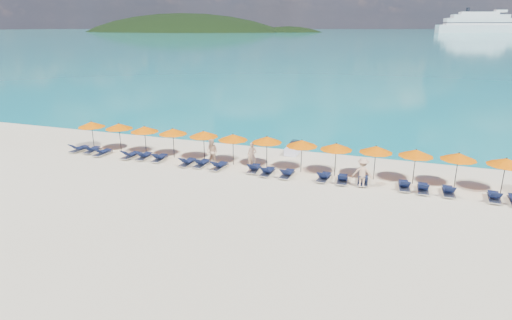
% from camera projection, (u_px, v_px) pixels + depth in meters
% --- Properties ---
extents(ground, '(1400.00, 1400.00, 0.00)m').
position_uv_depth(ground, '(239.00, 194.00, 25.14)').
color(ground, beige).
extents(sea, '(1600.00, 1300.00, 0.01)m').
position_uv_depth(sea, '(407.00, 32.00, 618.59)').
color(sea, '#1FA9B2').
rests_on(sea, ground).
extents(headland_main, '(374.00, 242.00, 126.50)m').
position_uv_depth(headland_main, '(184.00, 59.00, 617.17)').
color(headland_main, black).
rests_on(headland_main, ground).
extents(headland_small, '(162.00, 126.00, 85.50)m').
position_uv_depth(headland_small, '(288.00, 59.00, 586.75)').
color(headland_small, black).
rests_on(headland_small, ground).
extents(cruise_ship, '(128.24, 46.72, 35.32)m').
position_uv_depth(cruise_ship, '(492.00, 25.00, 525.35)').
color(cruise_ship, white).
rests_on(cruise_ship, ground).
extents(jetski, '(0.93, 2.45, 0.87)m').
position_uv_depth(jetski, '(294.00, 148.00, 33.10)').
color(jetski, white).
rests_on(jetski, ground).
extents(beachgoer_a, '(0.67, 0.45, 1.79)m').
position_uv_depth(beachgoer_a, '(252.00, 155.00, 29.52)').
color(beachgoer_a, '#D8AB87').
rests_on(beachgoer_a, ground).
extents(beachgoer_b, '(0.99, 0.70, 1.86)m').
position_uv_depth(beachgoer_b, '(212.00, 152.00, 30.13)').
color(beachgoer_b, '#D8AB87').
rests_on(beachgoer_b, ground).
extents(beachgoer_c, '(1.22, 0.57, 1.89)m').
position_uv_depth(beachgoer_c, '(363.00, 173.00, 25.89)').
color(beachgoer_c, '#D8AB87').
rests_on(beachgoer_c, ground).
extents(umbrella_0, '(2.10, 2.10, 2.28)m').
position_uv_depth(umbrella_0, '(91.00, 124.00, 33.63)').
color(umbrella_0, black).
rests_on(umbrella_0, ground).
extents(umbrella_1, '(2.10, 2.10, 2.28)m').
position_uv_depth(umbrella_1, '(119.00, 126.00, 33.05)').
color(umbrella_1, black).
rests_on(umbrella_1, ground).
extents(umbrella_2, '(2.10, 2.10, 2.28)m').
position_uv_depth(umbrella_2, '(144.00, 129.00, 32.13)').
color(umbrella_2, black).
rests_on(umbrella_2, ground).
extents(umbrella_3, '(2.10, 2.10, 2.28)m').
position_uv_depth(umbrella_3, '(173.00, 131.00, 31.43)').
color(umbrella_3, black).
rests_on(umbrella_3, ground).
extents(umbrella_4, '(2.10, 2.10, 2.28)m').
position_uv_depth(umbrella_4, '(204.00, 134.00, 30.69)').
color(umbrella_4, black).
rests_on(umbrella_4, ground).
extents(umbrella_5, '(2.10, 2.10, 2.28)m').
position_uv_depth(umbrella_5, '(233.00, 137.00, 29.80)').
color(umbrella_5, black).
rests_on(umbrella_5, ground).
extents(umbrella_6, '(2.10, 2.10, 2.28)m').
position_uv_depth(umbrella_6, '(267.00, 139.00, 29.20)').
color(umbrella_6, black).
rests_on(umbrella_6, ground).
extents(umbrella_7, '(2.10, 2.10, 2.28)m').
position_uv_depth(umbrella_7, '(302.00, 143.00, 28.29)').
color(umbrella_7, black).
rests_on(umbrella_7, ground).
extents(umbrella_8, '(2.10, 2.10, 2.28)m').
position_uv_depth(umbrella_8, '(336.00, 147.00, 27.51)').
color(umbrella_8, black).
rests_on(umbrella_8, ground).
extents(umbrella_9, '(2.10, 2.10, 2.28)m').
position_uv_depth(umbrella_9, '(376.00, 149.00, 26.91)').
color(umbrella_9, black).
rests_on(umbrella_9, ground).
extents(umbrella_10, '(2.10, 2.10, 2.28)m').
position_uv_depth(umbrella_10, '(416.00, 153.00, 26.15)').
color(umbrella_10, black).
rests_on(umbrella_10, ground).
extents(umbrella_11, '(2.10, 2.10, 2.28)m').
position_uv_depth(umbrella_11, '(459.00, 156.00, 25.45)').
color(umbrella_11, black).
rests_on(umbrella_11, ground).
extents(umbrella_12, '(2.10, 2.10, 2.28)m').
position_uv_depth(umbrella_12, '(506.00, 162.00, 24.45)').
color(umbrella_12, black).
rests_on(umbrella_12, ground).
extents(lounger_0, '(0.78, 1.75, 0.66)m').
position_uv_depth(lounger_0, '(79.00, 149.00, 33.47)').
color(lounger_0, silver).
rests_on(lounger_0, ground).
extents(lounger_1, '(0.75, 1.74, 0.66)m').
position_uv_depth(lounger_1, '(92.00, 150.00, 33.19)').
color(lounger_1, silver).
rests_on(lounger_1, ground).
extents(lounger_2, '(0.71, 1.73, 0.66)m').
position_uv_depth(lounger_2, '(102.00, 152.00, 32.53)').
color(lounger_2, silver).
rests_on(lounger_2, ground).
extents(lounger_3, '(0.76, 1.75, 0.66)m').
position_uv_depth(lounger_3, '(130.00, 155.00, 31.83)').
color(lounger_3, silver).
rests_on(lounger_3, ground).
extents(lounger_4, '(0.77, 1.75, 0.66)m').
position_uv_depth(lounger_4, '(144.00, 156.00, 31.61)').
color(lounger_4, silver).
rests_on(lounger_4, ground).
extents(lounger_5, '(0.73, 1.74, 0.66)m').
position_uv_depth(lounger_5, '(160.00, 158.00, 31.17)').
color(lounger_5, silver).
rests_on(lounger_5, ground).
extents(lounger_6, '(0.67, 1.72, 0.66)m').
position_uv_depth(lounger_6, '(187.00, 162.00, 30.18)').
color(lounger_6, silver).
rests_on(lounger_6, ground).
extents(lounger_7, '(0.67, 1.72, 0.66)m').
position_uv_depth(lounger_7, '(202.00, 163.00, 29.94)').
color(lounger_7, silver).
rests_on(lounger_7, ground).
extents(lounger_8, '(0.76, 1.75, 0.66)m').
position_uv_depth(lounger_8, '(219.00, 166.00, 29.38)').
color(lounger_8, silver).
rests_on(lounger_8, ground).
extents(lounger_9, '(0.76, 1.75, 0.66)m').
position_uv_depth(lounger_9, '(254.00, 168.00, 28.87)').
color(lounger_9, silver).
rests_on(lounger_9, ground).
extents(lounger_10, '(0.65, 1.71, 0.66)m').
position_uv_depth(lounger_10, '(267.00, 172.00, 28.26)').
color(lounger_10, silver).
rests_on(lounger_10, ground).
extents(lounger_11, '(0.70, 1.73, 0.66)m').
position_uv_depth(lounger_11, '(287.00, 174.00, 27.85)').
color(lounger_11, silver).
rests_on(lounger_11, ground).
extents(lounger_12, '(0.76, 1.75, 0.66)m').
position_uv_depth(lounger_12, '(324.00, 177.00, 27.25)').
color(lounger_12, silver).
rests_on(lounger_12, ground).
extents(lounger_13, '(0.75, 1.74, 0.66)m').
position_uv_depth(lounger_13, '(342.00, 179.00, 26.87)').
color(lounger_13, silver).
rests_on(lounger_13, ground).
extents(lounger_14, '(0.73, 1.74, 0.66)m').
position_uv_depth(lounger_14, '(363.00, 180.00, 26.63)').
color(lounger_14, silver).
rests_on(lounger_14, ground).
extents(lounger_15, '(0.77, 1.75, 0.66)m').
position_uv_depth(lounger_15, '(404.00, 185.00, 25.80)').
color(lounger_15, silver).
rests_on(lounger_15, ground).
extents(lounger_16, '(0.65, 1.71, 0.66)m').
position_uv_depth(lounger_16, '(423.00, 188.00, 25.36)').
color(lounger_16, silver).
rests_on(lounger_16, ground).
extents(lounger_17, '(0.68, 1.72, 0.66)m').
position_uv_depth(lounger_17, '(449.00, 191.00, 24.94)').
color(lounger_17, silver).
rests_on(lounger_17, ground).
extents(lounger_18, '(0.70, 1.73, 0.66)m').
position_uv_depth(lounger_18, '(494.00, 197.00, 24.11)').
color(lounger_18, silver).
rests_on(lounger_18, ground).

